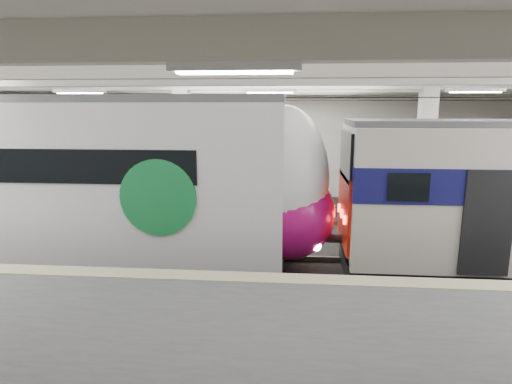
{
  "coord_description": "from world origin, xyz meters",
  "views": [
    {
      "loc": [
        0.7,
        -11.3,
        4.49
      ],
      "look_at": [
        -0.34,
        1.0,
        2.0
      ],
      "focal_mm": 30.0,
      "sensor_mm": 36.0,
      "label": 1
    }
  ],
  "objects": [
    {
      "name": "station_hall",
      "position": [
        0.0,
        -1.74,
        3.24
      ],
      "size": [
        36.0,
        24.0,
        5.75
      ],
      "color": "black",
      "rests_on": "ground"
    },
    {
      "name": "modern_emu",
      "position": [
        -4.94,
        -0.0,
        2.34
      ],
      "size": [
        14.96,
        3.09,
        4.77
      ],
      "color": "white",
      "rests_on": "ground"
    },
    {
      "name": "far_train",
      "position": [
        -7.29,
        5.5,
        2.15
      ],
      "size": [
        12.97,
        3.14,
        4.16
      ],
      "rotation": [
        0.0,
        0.0,
        0.04
      ],
      "color": "white",
      "rests_on": "ground"
    }
  ]
}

